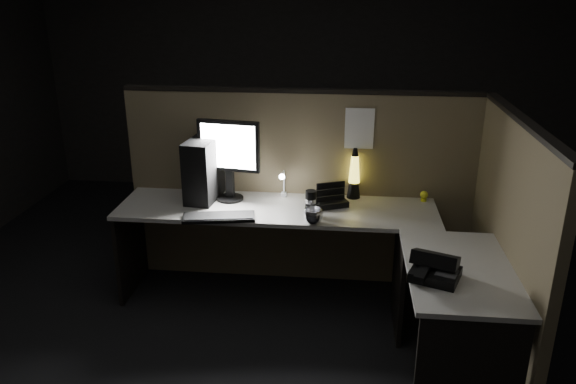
# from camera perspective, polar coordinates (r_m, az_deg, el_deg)

# --- Properties ---
(floor) EXTENTS (6.00, 6.00, 0.00)m
(floor) POSITION_cam_1_polar(r_m,az_deg,el_deg) (3.86, 0.09, -15.13)
(floor) COLOR black
(floor) RESTS_ON ground
(room_shell) EXTENTS (6.00, 6.00, 6.00)m
(room_shell) POSITION_cam_1_polar(r_m,az_deg,el_deg) (3.20, 0.10, 9.14)
(room_shell) COLOR silver
(room_shell) RESTS_ON ground
(partition_back) EXTENTS (2.66, 0.06, 1.50)m
(partition_back) POSITION_cam_1_polar(r_m,az_deg,el_deg) (4.33, 1.35, 0.24)
(partition_back) COLOR brown
(partition_back) RESTS_ON ground
(partition_right) EXTENTS (0.06, 1.66, 1.50)m
(partition_right) POSITION_cam_1_polar(r_m,az_deg,el_deg) (3.70, 21.32, -4.96)
(partition_right) COLOR brown
(partition_right) RESTS_ON ground
(desk) EXTENTS (2.60, 1.60, 0.73)m
(desk) POSITION_cam_1_polar(r_m,az_deg,el_deg) (3.77, 3.22, -5.83)
(desk) COLOR #ABA8A1
(desk) RESTS_ON ground
(pc_tower) EXTENTS (0.24, 0.45, 0.46)m
(pc_tower) POSITION_cam_1_polar(r_m,az_deg,el_deg) (4.20, -8.46, 2.38)
(pc_tower) COLOR black
(pc_tower) RESTS_ON desk
(monitor) EXTENTS (0.47, 0.20, 0.60)m
(monitor) POSITION_cam_1_polar(r_m,az_deg,el_deg) (4.11, -6.04, 4.02)
(monitor) COLOR black
(monitor) RESTS_ON desk
(keyboard) EXTENTS (0.51, 0.25, 0.02)m
(keyboard) POSITION_cam_1_polar(r_m,az_deg,el_deg) (3.88, -7.04, -2.57)
(keyboard) COLOR black
(keyboard) RESTS_ON desk
(mouse) EXTENTS (0.10, 0.09, 0.03)m
(mouse) POSITION_cam_1_polar(r_m,az_deg,el_deg) (3.88, -8.06, -2.51)
(mouse) COLOR black
(mouse) RESTS_ON desk
(clip_lamp) EXTENTS (0.04, 0.17, 0.22)m
(clip_lamp) POSITION_cam_1_polar(r_m,az_deg,el_deg) (4.15, -0.52, 0.94)
(clip_lamp) COLOR silver
(clip_lamp) RESTS_ON desk
(organizer) EXTENTS (0.28, 0.27, 0.17)m
(organizer) POSITION_cam_1_polar(r_m,az_deg,el_deg) (4.10, 4.30, -0.75)
(organizer) COLOR black
(organizer) RESTS_ON desk
(lava_lamp) EXTENTS (0.10, 0.10, 0.38)m
(lava_lamp) POSITION_cam_1_polar(r_m,az_deg,el_deg) (4.21, 6.73, 1.49)
(lava_lamp) COLOR black
(lava_lamp) RESTS_ON desk
(travel_mug) EXTENTS (0.08, 0.08, 0.18)m
(travel_mug) POSITION_cam_1_polar(r_m,az_deg,el_deg) (3.88, 2.33, -1.14)
(travel_mug) COLOR black
(travel_mug) RESTS_ON desk
(steel_mug) EXTENTS (0.17, 0.17, 0.10)m
(steel_mug) POSITION_cam_1_polar(r_m,az_deg,el_deg) (3.77, 2.55, -2.47)
(steel_mug) COLOR silver
(steel_mug) RESTS_ON desk
(figurine) EXTENTS (0.06, 0.06, 0.06)m
(figurine) POSITION_cam_1_polar(r_m,az_deg,el_deg) (4.26, 13.65, -0.28)
(figurine) COLOR yellow
(figurine) RESTS_ON desk
(pinned_paper) EXTENTS (0.21, 0.00, 0.30)m
(pinned_paper) POSITION_cam_1_polar(r_m,az_deg,el_deg) (4.14, 7.26, 6.41)
(pinned_paper) COLOR white
(pinned_paper) RESTS_ON partition_back
(desk_phone) EXTENTS (0.31, 0.31, 0.15)m
(desk_phone) POSITION_cam_1_polar(r_m,az_deg,el_deg) (3.20, 14.65, -7.48)
(desk_phone) COLOR black
(desk_phone) RESTS_ON desk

